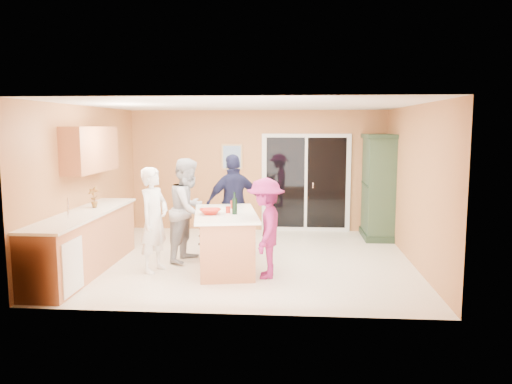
# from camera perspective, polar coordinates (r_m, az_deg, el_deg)

# --- Properties ---
(floor) EXTENTS (5.50, 5.50, 0.00)m
(floor) POSITION_cam_1_polar(r_m,az_deg,el_deg) (8.58, -1.06, -7.72)
(floor) COLOR white
(floor) RESTS_ON ground
(ceiling) EXTENTS (5.50, 5.00, 0.10)m
(ceiling) POSITION_cam_1_polar(r_m,az_deg,el_deg) (8.29, -1.10, 9.91)
(ceiling) COLOR white
(ceiling) RESTS_ON wall_back
(wall_back) EXTENTS (5.50, 0.10, 2.60)m
(wall_back) POSITION_cam_1_polar(r_m,az_deg,el_deg) (10.81, 0.16, 2.44)
(wall_back) COLOR #E49B5D
(wall_back) RESTS_ON ground
(wall_front) EXTENTS (5.50, 0.10, 2.60)m
(wall_front) POSITION_cam_1_polar(r_m,az_deg,el_deg) (5.87, -3.36, -1.82)
(wall_front) COLOR #E49B5D
(wall_front) RESTS_ON ground
(wall_left) EXTENTS (0.10, 5.00, 2.60)m
(wall_left) POSITION_cam_1_polar(r_m,az_deg,el_deg) (9.02, -18.76, 1.04)
(wall_left) COLOR #E49B5D
(wall_left) RESTS_ON ground
(wall_right) EXTENTS (0.10, 5.00, 2.60)m
(wall_right) POSITION_cam_1_polar(r_m,az_deg,el_deg) (8.53, 17.65, 0.74)
(wall_right) COLOR #E49B5D
(wall_right) RESTS_ON ground
(left_cabinet_run) EXTENTS (0.65, 3.05, 1.24)m
(left_cabinet_run) POSITION_cam_1_polar(r_m,az_deg,el_deg) (8.08, -19.44, -5.72)
(left_cabinet_run) COLOR #C2754B
(left_cabinet_run) RESTS_ON floor
(upper_cabinets) EXTENTS (0.35, 1.60, 0.75)m
(upper_cabinets) POSITION_cam_1_polar(r_m,az_deg,el_deg) (8.72, -18.37, 4.65)
(upper_cabinets) COLOR #C2754B
(upper_cabinets) RESTS_ON wall_left
(sliding_door) EXTENTS (1.90, 0.07, 2.10)m
(sliding_door) POSITION_cam_1_polar(r_m,az_deg,el_deg) (10.78, 5.72, 1.06)
(sliding_door) COLOR silver
(sliding_door) RESTS_ON floor
(framed_picture) EXTENTS (0.46, 0.04, 0.56)m
(framed_picture) POSITION_cam_1_polar(r_m,az_deg,el_deg) (10.82, -2.76, 4.03)
(framed_picture) COLOR tan
(framed_picture) RESTS_ON wall_back
(kitchen_island) EXTENTS (1.23, 1.88, 0.91)m
(kitchen_island) POSITION_cam_1_polar(r_m,az_deg,el_deg) (7.93, -3.49, -5.81)
(kitchen_island) COLOR #C2754B
(kitchen_island) RESTS_ON floor
(green_hutch) EXTENTS (0.60, 1.14, 2.10)m
(green_hutch) POSITION_cam_1_polar(r_m,az_deg,el_deg) (10.36, 13.78, 0.47)
(green_hutch) COLOR #213524
(green_hutch) RESTS_ON floor
(woman_white) EXTENTS (0.56, 0.69, 1.63)m
(woman_white) POSITION_cam_1_polar(r_m,az_deg,el_deg) (7.89, -11.58, -3.13)
(woman_white) COLOR white
(woman_white) RESTS_ON floor
(woman_grey) EXTENTS (0.85, 0.98, 1.73)m
(woman_grey) POSITION_cam_1_polar(r_m,az_deg,el_deg) (8.43, -7.70, -2.04)
(woman_grey) COLOR #AAABAD
(woman_grey) RESTS_ON floor
(woman_navy) EXTENTS (1.12, 0.83, 1.77)m
(woman_navy) POSITION_cam_1_polar(r_m,az_deg,el_deg) (8.85, -2.50, -1.39)
(woman_navy) COLOR #181A36
(woman_navy) RESTS_ON floor
(woman_magenta) EXTENTS (0.56, 0.97, 1.50)m
(woman_magenta) POSITION_cam_1_polar(r_m,az_deg,el_deg) (7.44, 1.10, -4.14)
(woman_magenta) COLOR #962069
(woman_magenta) RESTS_ON floor
(serving_bowl) EXTENTS (0.38, 0.38, 0.08)m
(serving_bowl) POSITION_cam_1_polar(r_m,az_deg,el_deg) (7.70, -5.26, -2.24)
(serving_bowl) COLOR #A61E12
(serving_bowl) RESTS_ON kitchen_island
(tulip_vase) EXTENTS (0.20, 0.16, 0.34)m
(tulip_vase) POSITION_cam_1_polar(r_m,az_deg,el_deg) (8.50, -18.05, -0.57)
(tulip_vase) COLOR red
(tulip_vase) RESTS_ON left_cabinet_run
(tumbler_near) EXTENTS (0.08, 0.08, 0.10)m
(tumbler_near) POSITION_cam_1_polar(r_m,az_deg,el_deg) (7.78, -3.22, -2.03)
(tumbler_near) COLOR #A61E12
(tumbler_near) RESTS_ON kitchen_island
(tumbler_far) EXTENTS (0.11, 0.11, 0.12)m
(tumbler_far) POSITION_cam_1_polar(r_m,az_deg,el_deg) (8.21, -2.64, -1.45)
(tumbler_far) COLOR #A61E12
(tumbler_far) RESTS_ON kitchen_island
(wine_bottle) EXTENTS (0.08, 0.08, 0.34)m
(wine_bottle) POSITION_cam_1_polar(r_m,az_deg,el_deg) (7.65, -2.46, -1.57)
(wine_bottle) COLOR black
(wine_bottle) RESTS_ON kitchen_island
(white_plate) EXTENTS (0.24, 0.24, 0.01)m
(white_plate) POSITION_cam_1_polar(r_m,az_deg,el_deg) (8.10, -3.64, -1.97)
(white_plate) COLOR white
(white_plate) RESTS_ON kitchen_island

